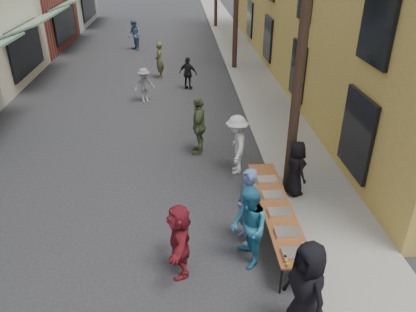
{
  "coord_description": "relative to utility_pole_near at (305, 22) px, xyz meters",
  "views": [
    {
      "loc": [
        1.42,
        -6.51,
        6.15
      ],
      "look_at": [
        2.04,
        2.59,
        1.3
      ],
      "focal_mm": 35.0,
      "sensor_mm": 36.0,
      "label": 1
    }
  ],
  "objects": [
    {
      "name": "catering_tray_foil_b",
      "position": [
        -0.78,
        -2.95,
        -3.71
      ],
      "size": [
        0.5,
        0.33,
        0.08
      ],
      "primitive_type": "cube",
      "color": "#B2B2B7",
      "rests_on": "serving_table"
    },
    {
      "name": "passerby_right",
      "position": [
        -3.95,
        10.65,
        -3.61
      ],
      "size": [
        0.43,
        0.65,
        1.78
      ],
      "primitive_type": "imported",
      "rotation": [
        0.0,
        0.0,
        4.72
      ],
      "color": "brown",
      "rests_on": "ground"
    },
    {
      "name": "guest_front_b",
      "position": [
        -1.52,
        -2.16,
        -3.57
      ],
      "size": [
        0.59,
        0.76,
        1.86
      ],
      "primitive_type": "imported",
      "rotation": [
        0.0,
        0.0,
        -1.34
      ],
      "color": "#4C6392",
      "rests_on": "ground"
    },
    {
      "name": "catering_tray_foil_d",
      "position": [
        -0.78,
        -1.55,
        -3.71
      ],
      "size": [
        0.5,
        0.33,
        0.08
      ],
      "primitive_type": "cube",
      "color": "#B2B2B7",
      "rests_on": "serving_table"
    },
    {
      "name": "server",
      "position": [
        0.05,
        -0.44,
        -3.63
      ],
      "size": [
        0.66,
        0.85,
        1.53
      ],
      "primitive_type": "imported",
      "rotation": [
        0.0,
        0.0,
        1.82
      ],
      "color": "black",
      "rests_on": "sidewalk"
    },
    {
      "name": "guest_front_c",
      "position": [
        -1.59,
        -2.9,
        -3.58
      ],
      "size": [
        0.82,
        0.99,
        1.85
      ],
      "primitive_type": "imported",
      "rotation": [
        0.0,
        0.0,
        -1.43
      ],
      "color": "teal",
      "rests_on": "ground"
    },
    {
      "name": "guest_front_d",
      "position": [
        -1.33,
        0.97,
        -3.6
      ],
      "size": [
        0.76,
        1.22,
        1.81
      ],
      "primitive_type": "imported",
      "rotation": [
        0.0,
        0.0,
        -1.65
      ],
      "color": "silver",
      "rests_on": "ground"
    },
    {
      "name": "ground",
      "position": [
        -4.3,
        -3.0,
        -4.5
      ],
      "size": [
        120.0,
        120.0,
        0.0
      ],
      "primitive_type": "plane",
      "color": "#28282B",
      "rests_on": "ground"
    },
    {
      "name": "catering_tray_buns",
      "position": [
        -0.78,
        -2.25,
        -3.71
      ],
      "size": [
        0.5,
        0.33,
        0.08
      ],
      "primitive_type": "cube",
      "color": "tan",
      "rests_on": "serving_table"
    },
    {
      "name": "condiment_jar_c",
      "position": [
        -1.0,
        -3.7,
        -3.71
      ],
      "size": [
        0.07,
        0.07,
        0.08
      ],
      "primitive_type": "cylinder",
      "color": "#A57F26",
      "rests_on": "serving_table"
    },
    {
      "name": "utility_pole_near",
      "position": [
        0.0,
        0.0,
        0.0
      ],
      "size": [
        0.26,
        0.26,
        9.0
      ],
      "primitive_type": "cylinder",
      "color": "#2D2116",
      "rests_on": "ground"
    },
    {
      "name": "serving_table",
      "position": [
        -0.78,
        -1.95,
        -3.79
      ],
      "size": [
        0.7,
        4.0,
        0.75
      ],
      "color": "brown",
      "rests_on": "ground"
    },
    {
      "name": "passerby_left",
      "position": [
        -4.46,
        7.22,
        -3.77
      ],
      "size": [
        1.08,
        0.87,
        1.47
      ],
      "primitive_type": "imported",
      "rotation": [
        0.0,
        0.0,
        0.39
      ],
      "color": "gray",
      "rests_on": "ground"
    },
    {
      "name": "catering_tray_buns_end",
      "position": [
        -0.78,
        -0.85,
        -3.71
      ],
      "size": [
        0.5,
        0.33,
        0.08
      ],
      "primitive_type": "cube",
      "color": "tan",
      "rests_on": "serving_table"
    },
    {
      "name": "guest_front_a",
      "position": [
        -0.9,
        -4.7,
        -3.53
      ],
      "size": [
        0.88,
        1.09,
        1.94
      ],
      "primitive_type": "imported",
      "rotation": [
        0.0,
        0.0,
        -1.25
      ],
      "color": "black",
      "rests_on": "ground"
    },
    {
      "name": "catering_tray_sausage",
      "position": [
        -0.78,
        -3.6,
        -3.71
      ],
      "size": [
        0.5,
        0.33,
        0.08
      ],
      "primitive_type": "cube",
      "color": "maroon",
      "rests_on": "serving_table"
    },
    {
      "name": "sidewalk",
      "position": [
        0.7,
        12.0,
        -4.45
      ],
      "size": [
        2.2,
        60.0,
        0.1
      ],
      "primitive_type": "cube",
      "color": "gray",
      "rests_on": "ground"
    },
    {
      "name": "condiment_jar_b",
      "position": [
        -1.0,
        -3.8,
        -3.71
      ],
      "size": [
        0.07,
        0.07,
        0.08
      ],
      "primitive_type": "cylinder",
      "color": "#A57F26",
      "rests_on": "serving_table"
    },
    {
      "name": "condiment_jar_a",
      "position": [
        -1.0,
        -3.9,
        -3.71
      ],
      "size": [
        0.07,
        0.07,
        0.08
      ],
      "primitive_type": "cylinder",
      "color": "#A57F26",
      "rests_on": "serving_table"
    },
    {
      "name": "passerby_far",
      "position": [
        -5.73,
        16.68,
        -3.58
      ],
      "size": [
        1.05,
        1.13,
        1.85
      ],
      "primitive_type": "imported",
      "rotation": [
        0.0,
        0.0,
        5.23
      ],
      "color": "#4A678F",
      "rests_on": "ground"
    },
    {
      "name": "cup_stack",
      "position": [
        -0.58,
        -3.85,
        -3.69
      ],
      "size": [
        0.08,
        0.08,
        0.12
      ],
      "primitive_type": "cylinder",
      "color": "tan",
      "rests_on": "serving_table"
    },
    {
      "name": "guest_queue_back",
      "position": [
        -3.02,
        -3.07,
        -3.68
      ],
      "size": [
        0.57,
        1.54,
        1.63
      ],
      "primitive_type": "imported",
      "rotation": [
        0.0,
        0.0,
        -1.51
      ],
      "color": "maroon",
      "rests_on": "ground"
    },
    {
      "name": "passerby_mid",
      "position": [
        -2.56,
        8.77,
        -3.75
      ],
      "size": [
        0.95,
        0.69,
        1.49
      ],
      "primitive_type": "imported",
      "rotation": [
        0.0,
        0.0,
        2.72
      ],
      "color": "black",
      "rests_on": "ground"
    },
    {
      "name": "guest_front_e",
      "position": [
        -2.37,
        2.31,
        -3.55
      ],
      "size": [
        0.66,
        1.18,
        1.91
      ],
      "primitive_type": "imported",
      "rotation": [
        0.0,
        0.0,
        -1.75
      ],
      "color": "#4E5D36",
      "rests_on": "ground"
    }
  ]
}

